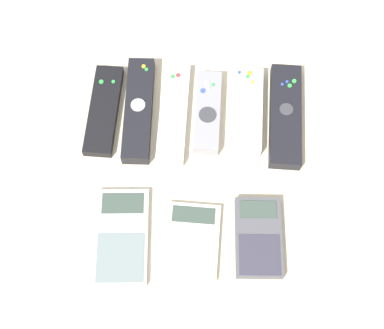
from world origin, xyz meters
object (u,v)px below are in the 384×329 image
Objects in this scene: remote_0 at (104,110)px; calculator_2 at (258,237)px; remote_1 at (139,110)px; calculator_0 at (122,236)px; remote_4 at (245,110)px; remote_2 at (174,114)px; calculator_1 at (191,241)px; remote_5 at (285,116)px; remote_3 at (208,112)px.

calculator_2 is at bearing -36.97° from remote_0.
calculator_0 is (-0.01, -0.23, -0.01)m from remote_1.
remote_0 is at bearing 100.24° from calculator_0.
remote_2 is at bearing -174.09° from remote_4.
remote_1 is 1.22× the size of remote_4.
calculator_2 is at bearing 7.56° from calculator_1.
remote_5 is at bearing 2.14° from remote_0.
remote_0 is 1.08× the size of calculator_0.
calculator_2 is at bearing -82.70° from remote_4.
remote_1 is 1.03× the size of remote_2.
calculator_0 is 0.22m from calculator_2.
remote_4 is 0.25m from calculator_1.
remote_5 is (0.26, 0.00, -0.00)m from remote_1.
remote_4 is 0.07m from remote_5.
remote_0 is 0.32m from remote_5.
remote_5 is 1.22× the size of calculator_0.
remote_1 is at bearing 116.39° from calculator_1.
remote_1 is 0.26m from remote_5.
remote_5 is at bearing 58.42° from calculator_1.
remote_2 is 0.20m from remote_5.
remote_4 is 1.23× the size of calculator_2.
remote_2 reaches higher than remote_0.
remote_1 is 0.25m from calculator_1.
calculator_2 is (0.21, -0.22, -0.00)m from remote_1.
remote_1 and remote_4 have the same top height.
remote_5 is 0.23m from calculator_2.
remote_3 reaches higher than remote_5.
remote_1 is at bearing -178.11° from remote_5.
calculator_0 is at bearing -128.58° from remote_4.
remote_5 is at bearing -3.64° from remote_4.
calculator_1 is (-0.02, -0.23, -0.01)m from remote_3.
remote_0 is 0.25m from remote_4.
remote_2 is at bearing 69.49° from calculator_0.
remote_3 is 1.17× the size of calculator_2.
remote_2 is at bearing -3.54° from remote_1.
calculator_2 is (0.22, 0.01, 0.00)m from calculator_0.
remote_0 is at bearing -177.98° from remote_5.
calculator_1 is 0.11m from calculator_2.
remote_5 reaches higher than calculator_0.
calculator_1 is 0.95× the size of calculator_2.
calculator_0 is (-0.27, -0.23, -0.01)m from remote_5.
calculator_0 is at bearing -118.97° from remote_3.
remote_1 is 1.23× the size of calculator_0.
calculator_0 is at bearing -74.97° from remote_0.
calculator_0 is at bearing -137.89° from remote_5.
remote_0 is 0.29m from calculator_1.
remote_0 is 0.06m from remote_1.
remote_3 is at bearing 110.20° from calculator_2.
remote_3 is 0.96× the size of calculator_0.
remote_2 is 1.19× the size of remote_4.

